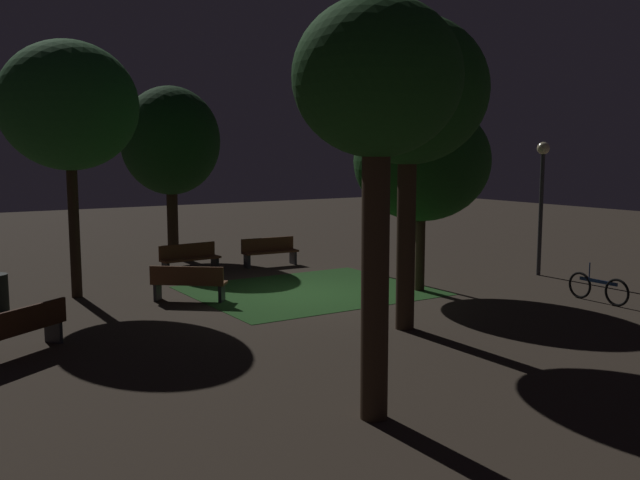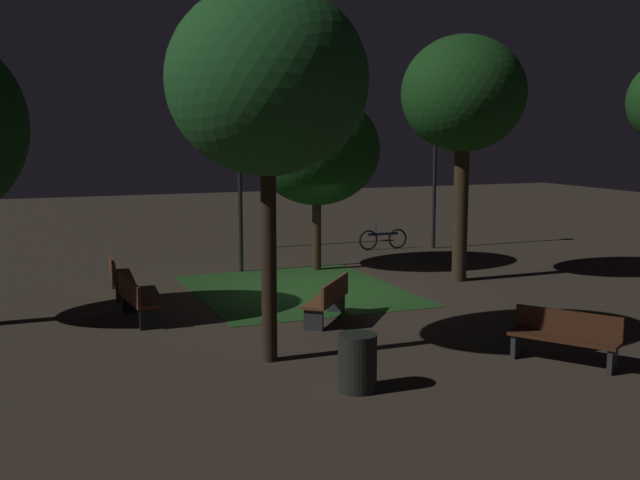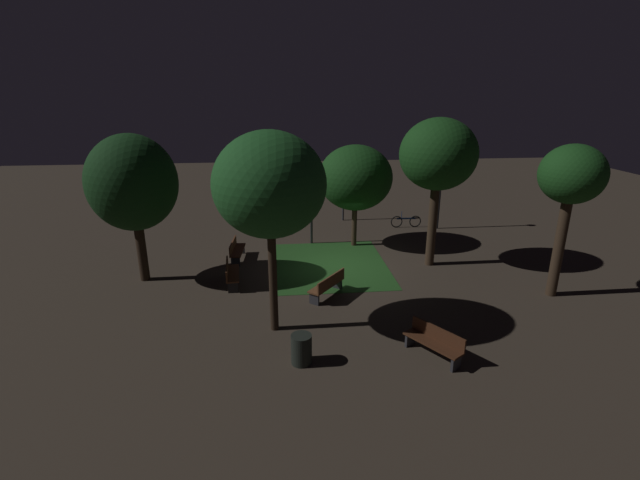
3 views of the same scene
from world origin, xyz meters
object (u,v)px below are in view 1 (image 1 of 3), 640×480
(tree_left_canopy, at_px, (422,161))
(bicycle, at_px, (598,288))
(bench_path_side, at_px, (190,257))
(lamp_post_path_center, at_px, (388,167))
(tree_tall_center, at_px, (377,88))
(bench_back_row, at_px, (269,251))
(lamp_post_plaza_east, at_px, (542,183))
(tree_lawn_side, at_px, (408,93))
(tree_back_right, at_px, (170,141))
(bench_front_right, at_px, (22,328))
(tree_near_wall, at_px, (69,106))
(bench_near_trees, at_px, (188,282))

(tree_left_canopy, bearing_deg, bicycle, 128.21)
(bench_path_side, height_order, lamp_post_path_center, lamp_post_path_center)
(tree_tall_center, bearing_deg, tree_left_canopy, -134.43)
(bench_back_row, bearing_deg, lamp_post_path_center, 118.29)
(lamp_post_plaza_east, bearing_deg, tree_tall_center, 30.33)
(tree_lawn_side, bearing_deg, bench_path_side, -81.53)
(bench_back_row, xyz_separation_m, tree_left_canopy, (-1.42, 5.61, 2.87))
(tree_left_canopy, relative_size, bicycle, 2.86)
(tree_lawn_side, bearing_deg, lamp_post_path_center, -124.19)
(bicycle, bearing_deg, tree_back_right, -64.49)
(bench_front_right, height_order, tree_near_wall, tree_near_wall)
(bench_near_trees, bearing_deg, tree_near_wall, -42.58)
(bench_back_row, xyz_separation_m, bicycle, (-4.09, 9.00, -0.14))
(bench_front_right, relative_size, tree_back_right, 0.30)
(bicycle, bearing_deg, tree_lawn_side, -5.50)
(tree_back_right, bearing_deg, bench_near_trees, 72.17)
(bicycle, bearing_deg, tree_left_canopy, -51.79)
(bench_front_right, distance_m, tree_lawn_side, 8.43)
(bench_back_row, distance_m, bench_near_trees, 5.56)
(tree_tall_center, relative_size, lamp_post_plaza_east, 1.44)
(tree_lawn_side, xyz_separation_m, bicycle, (-5.51, 0.53, -4.40))
(bench_path_side, relative_size, tree_back_right, 0.32)
(bench_near_trees, height_order, bench_front_right, same)
(tree_near_wall, relative_size, lamp_post_path_center, 1.34)
(bicycle, bearing_deg, bench_near_trees, -32.84)
(tree_near_wall, xyz_separation_m, lamp_post_plaza_east, (-12.19, 4.05, -1.98))
(bench_front_right, xyz_separation_m, bicycle, (-12.43, 2.77, -0.14))
(bench_front_right, xyz_separation_m, tree_near_wall, (-2.00, -4.54, 4.19))
(bench_path_side, bearing_deg, tree_lawn_side, 98.47)
(bench_back_row, bearing_deg, bench_near_trees, 41.21)
(tree_lawn_side, distance_m, tree_back_right, 12.01)
(bench_near_trees, height_order, tree_near_wall, tree_near_wall)
(tree_lawn_side, distance_m, tree_near_wall, 8.38)
(lamp_post_path_center, bearing_deg, bicycle, 111.79)
(tree_near_wall, height_order, bicycle, tree_near_wall)
(tree_lawn_side, height_order, bicycle, tree_lawn_side)
(tree_tall_center, bearing_deg, bench_near_trees, -94.53)
(bench_back_row, height_order, tree_near_wall, tree_near_wall)
(lamp_post_plaza_east, height_order, bicycle, lamp_post_plaza_east)
(bicycle, bearing_deg, bench_front_right, -12.58)
(tree_lawn_side, relative_size, tree_left_canopy, 1.28)
(lamp_post_path_center, bearing_deg, tree_back_right, -61.78)
(tree_lawn_side, bearing_deg, tree_left_canopy, -134.76)
(tree_left_canopy, distance_m, lamp_post_path_center, 2.12)
(tree_lawn_side, bearing_deg, lamp_post_plaza_east, -159.38)
(bench_front_right, xyz_separation_m, tree_tall_center, (-3.49, 5.76, 3.93))
(lamp_post_plaza_east, relative_size, lamp_post_path_center, 0.83)
(bench_back_row, distance_m, tree_back_right, 5.27)
(lamp_post_path_center, bearing_deg, bench_front_right, 14.60)
(tree_tall_center, distance_m, lamp_post_plaza_east, 12.51)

